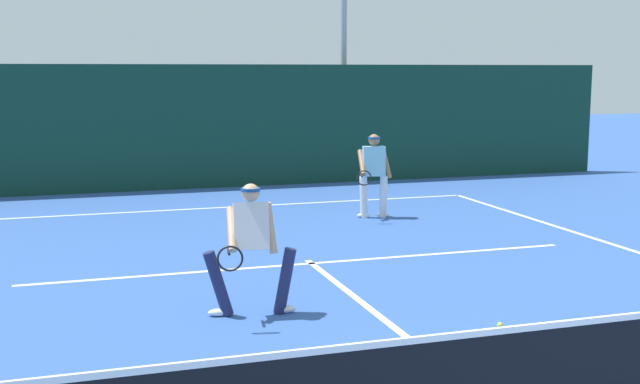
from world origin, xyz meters
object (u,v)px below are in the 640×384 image
player_near (251,244)px  tennis_ball (500,325)px  player_far (374,172)px  light_pole (344,28)px

player_near → tennis_ball: size_ratio=24.00×
player_near → tennis_ball: player_near is taller
player_near → player_far: size_ratio=0.96×
player_far → tennis_ball: player_far is taller
tennis_ball → light_pole: (2.62, 12.89, 3.96)m
player_near → player_far: 6.63m
player_near → tennis_ball: bearing=161.1°
player_far → tennis_ball: size_ratio=25.04×
player_near → light_pole: 13.04m
tennis_ball → light_pole: 13.73m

